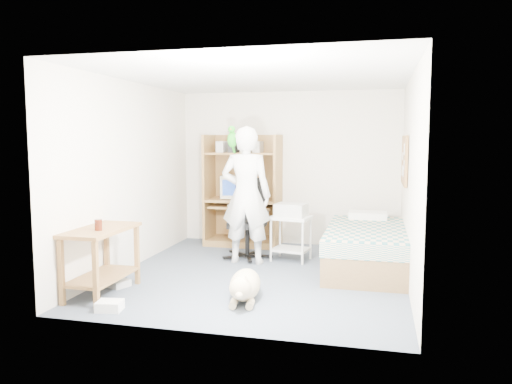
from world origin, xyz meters
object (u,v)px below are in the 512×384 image
computer_hutch (244,195)px  printer_cart (291,231)px  side_desk (101,251)px  dog (245,285)px  person (246,195)px  bed (366,248)px  office_chair (248,230)px

computer_hutch → printer_cart: bearing=-43.6°
side_desk → dog: side_desk is taller
person → dog: size_ratio=1.86×
dog → person: bearing=96.2°
person → printer_cart: 0.84m
person → dog: bearing=101.6°
bed → person: 1.78m
dog → printer_cart: 1.90m
printer_cart → office_chair: bearing=-173.3°
side_desk → office_chair: office_chair is taller
bed → side_desk: size_ratio=2.02×
computer_hutch → dog: computer_hutch is taller
bed → side_desk: (-2.85, -1.82, 0.21)m
office_chair → person: 0.63m
bed → dog: bed is taller
computer_hutch → bed: 2.35m
office_chair → dog: size_ratio=1.12×
computer_hutch → office_chair: size_ratio=1.57×
computer_hutch → printer_cart: 1.36m
computer_hutch → side_desk: (-0.85, -2.94, -0.33)m
side_desk → person: person is taller
computer_hutch → side_desk: 3.08m
dog → printer_cart: bearing=76.4°
dog → computer_hutch: bearing=97.3°
computer_hutch → bed: size_ratio=0.89×
side_desk → office_chair: bearing=61.0°
person → computer_hutch: bearing=-75.8°
office_chair → printer_cart: size_ratio=1.79×
side_desk → bed: bearing=32.5°
side_desk → person: bearing=55.7°
side_desk → printer_cart: (1.79, 2.04, -0.07)m
person → printer_cart: bearing=-157.5°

